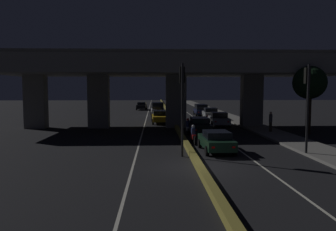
{
  "coord_description": "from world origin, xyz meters",
  "views": [
    {
      "loc": [
        -2.2,
        -16.37,
        4.0
      ],
      "look_at": [
        -0.81,
        17.73,
        1.23
      ],
      "focal_mm": 35.0,
      "sensor_mm": 36.0,
      "label": 1
    }
  ],
  "objects_px": {
    "car_black_second": "(199,126)",
    "car_silver_fourth": "(210,114)",
    "car_black_third_oncoming": "(142,106)",
    "motorcycle_red_filtering_near": "(193,136)",
    "car_dark_green_lead": "(216,141)",
    "motorcycle_white_filtering_mid": "(188,127)",
    "traffic_light_right_of_median": "(307,94)",
    "car_dark_blue_fifth": "(201,109)",
    "street_lamp": "(240,84)",
    "car_silver_third": "(219,119)",
    "motorcycle_blue_filtering_far": "(182,121)",
    "traffic_light_left_of_median": "(182,94)",
    "pedestrian_on_sidewalk": "(271,121)",
    "car_taxi_yellow_lead_oncoming": "(160,117)",
    "car_white_second_oncoming": "(157,109)"
  },
  "relations": [
    {
      "from": "car_silver_third",
      "to": "car_silver_fourth",
      "type": "distance_m",
      "value": 6.61
    },
    {
      "from": "car_dark_green_lead",
      "to": "car_white_second_oncoming",
      "type": "height_order",
      "value": "car_white_second_oncoming"
    },
    {
      "from": "car_dark_blue_fifth",
      "to": "motorcycle_blue_filtering_far",
      "type": "height_order",
      "value": "car_dark_blue_fifth"
    },
    {
      "from": "traffic_light_right_of_median",
      "to": "car_silver_fourth",
      "type": "relative_size",
      "value": 1.23
    },
    {
      "from": "car_black_second",
      "to": "car_silver_fourth",
      "type": "relative_size",
      "value": 1.03
    },
    {
      "from": "car_silver_fourth",
      "to": "car_dark_green_lead",
      "type": "bearing_deg",
      "value": 174.1
    },
    {
      "from": "street_lamp",
      "to": "car_white_second_oncoming",
      "type": "distance_m",
      "value": 15.94
    },
    {
      "from": "car_black_second",
      "to": "motorcycle_white_filtering_mid",
      "type": "height_order",
      "value": "car_black_second"
    },
    {
      "from": "motorcycle_white_filtering_mid",
      "to": "car_white_second_oncoming",
      "type": "bearing_deg",
      "value": 9.73
    },
    {
      "from": "car_black_second",
      "to": "motorcycle_white_filtering_mid",
      "type": "relative_size",
      "value": 2.57
    },
    {
      "from": "street_lamp",
      "to": "car_taxi_yellow_lead_oncoming",
      "type": "xyz_separation_m",
      "value": [
        -8.96,
        1.64,
        -3.79
      ]
    },
    {
      "from": "traffic_light_right_of_median",
      "to": "car_dark_green_lead",
      "type": "relative_size",
      "value": 1.32
    },
    {
      "from": "car_black_second",
      "to": "street_lamp",
      "type": "bearing_deg",
      "value": -33.88
    },
    {
      "from": "car_taxi_yellow_lead_oncoming",
      "to": "car_silver_fourth",
      "type": "bearing_deg",
      "value": 115.33
    },
    {
      "from": "car_black_second",
      "to": "motorcycle_blue_filtering_far",
      "type": "height_order",
      "value": "car_black_second"
    },
    {
      "from": "car_black_second",
      "to": "car_dark_blue_fifth",
      "type": "relative_size",
      "value": 0.98
    },
    {
      "from": "car_black_second",
      "to": "car_white_second_oncoming",
      "type": "xyz_separation_m",
      "value": [
        -3.46,
        20.93,
        0.24
      ]
    },
    {
      "from": "motorcycle_red_filtering_near",
      "to": "car_dark_blue_fifth",
      "type": "bearing_deg",
      "value": -13.32
    },
    {
      "from": "street_lamp",
      "to": "pedestrian_on_sidewalk",
      "type": "distance_m",
      "value": 8.46
    },
    {
      "from": "street_lamp",
      "to": "car_taxi_yellow_lead_oncoming",
      "type": "relative_size",
      "value": 1.6
    },
    {
      "from": "traffic_light_right_of_median",
      "to": "car_black_third_oncoming",
      "type": "xyz_separation_m",
      "value": [
        -11.58,
        43.82,
        -2.97
      ]
    },
    {
      "from": "car_black_second",
      "to": "car_taxi_yellow_lead_oncoming",
      "type": "height_order",
      "value": "car_black_second"
    },
    {
      "from": "car_dark_blue_fifth",
      "to": "traffic_light_right_of_median",
      "type": "bearing_deg",
      "value": -175.45
    },
    {
      "from": "street_lamp",
      "to": "car_dark_blue_fifth",
      "type": "distance_m",
      "value": 13.64
    },
    {
      "from": "car_dark_green_lead",
      "to": "car_silver_third",
      "type": "bearing_deg",
      "value": -13.26
    },
    {
      "from": "traffic_light_right_of_median",
      "to": "motorcycle_blue_filtering_far",
      "type": "height_order",
      "value": "traffic_light_right_of_median"
    },
    {
      "from": "car_white_second_oncoming",
      "to": "car_black_third_oncoming",
      "type": "distance_m",
      "value": 14.19
    },
    {
      "from": "traffic_light_left_of_median",
      "to": "car_black_third_oncoming",
      "type": "height_order",
      "value": "traffic_light_left_of_median"
    },
    {
      "from": "car_silver_third",
      "to": "motorcycle_red_filtering_near",
      "type": "xyz_separation_m",
      "value": [
        -4.13,
        -11.38,
        -0.16
      ]
    },
    {
      "from": "pedestrian_on_sidewalk",
      "to": "car_black_second",
      "type": "bearing_deg",
      "value": -173.83
    },
    {
      "from": "traffic_light_left_of_median",
      "to": "street_lamp",
      "type": "height_order",
      "value": "street_lamp"
    },
    {
      "from": "motorcycle_red_filtering_near",
      "to": "street_lamp",
      "type": "bearing_deg",
      "value": -31.6
    },
    {
      "from": "car_dark_green_lead",
      "to": "motorcycle_white_filtering_mid",
      "type": "distance_m",
      "value": 8.29
    },
    {
      "from": "traffic_light_right_of_median",
      "to": "car_dark_blue_fifth",
      "type": "height_order",
      "value": "traffic_light_right_of_median"
    },
    {
      "from": "traffic_light_left_of_median",
      "to": "car_dark_blue_fifth",
      "type": "bearing_deg",
      "value": 79.85
    },
    {
      "from": "pedestrian_on_sidewalk",
      "to": "motorcycle_white_filtering_mid",
      "type": "bearing_deg",
      "value": -179.14
    },
    {
      "from": "street_lamp",
      "to": "motorcycle_white_filtering_mid",
      "type": "height_order",
      "value": "street_lamp"
    },
    {
      "from": "car_dark_blue_fifth",
      "to": "motorcycle_red_filtering_near",
      "type": "xyz_separation_m",
      "value": [
        -4.23,
        -25.89,
        -0.3
      ]
    },
    {
      "from": "car_taxi_yellow_lead_oncoming",
      "to": "pedestrian_on_sidewalk",
      "type": "relative_size",
      "value": 2.67
    },
    {
      "from": "car_black_third_oncoming",
      "to": "car_silver_third",
      "type": "bearing_deg",
      "value": 21.18
    },
    {
      "from": "car_silver_fourth",
      "to": "motorcycle_blue_filtering_far",
      "type": "xyz_separation_m",
      "value": [
        -4.29,
        -7.44,
        -0.19
      ]
    },
    {
      "from": "car_silver_fourth",
      "to": "car_black_second",
      "type": "bearing_deg",
      "value": 169.13
    },
    {
      "from": "motorcycle_white_filtering_mid",
      "to": "car_black_third_oncoming",
      "type": "bearing_deg",
      "value": 11.69
    },
    {
      "from": "car_black_third_oncoming",
      "to": "motorcycle_red_filtering_near",
      "type": "distance_m",
      "value": 39.8
    },
    {
      "from": "car_silver_fourth",
      "to": "car_dark_blue_fifth",
      "type": "bearing_deg",
      "value": 3.47
    },
    {
      "from": "car_black_second",
      "to": "car_black_third_oncoming",
      "type": "bearing_deg",
      "value": 10.75
    },
    {
      "from": "traffic_light_left_of_median",
      "to": "pedestrian_on_sidewalk",
      "type": "relative_size",
      "value": 3.05
    },
    {
      "from": "car_dark_blue_fifth",
      "to": "traffic_light_left_of_median",
      "type": "bearing_deg",
      "value": 170.49
    },
    {
      "from": "car_silver_fourth",
      "to": "car_silver_third",
      "type": "bearing_deg",
      "value": -178.95
    },
    {
      "from": "traffic_light_right_of_median",
      "to": "motorcycle_blue_filtering_far",
      "type": "xyz_separation_m",
      "value": [
        -6.26,
        14.92,
        -3.08
      ]
    }
  ]
}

